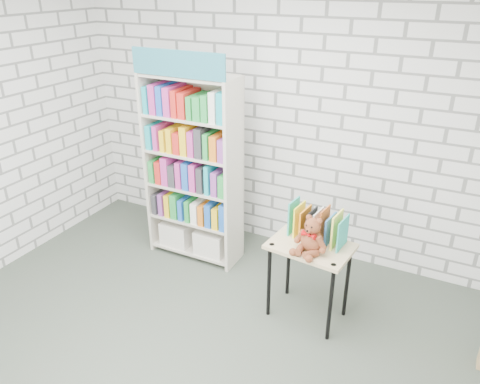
% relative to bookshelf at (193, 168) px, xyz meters
% --- Properties ---
extents(ground, '(4.50, 4.50, 0.00)m').
position_rel_bookshelf_xyz_m(ground, '(0.60, -1.36, -0.99)').
color(ground, '#3F483D').
rests_on(ground, ground).
extents(room_shell, '(4.52, 4.02, 2.81)m').
position_rel_bookshelf_xyz_m(room_shell, '(0.60, -1.36, 0.80)').
color(room_shell, silver).
rests_on(room_shell, ground).
extents(bookshelf, '(0.97, 0.38, 2.17)m').
position_rel_bookshelf_xyz_m(bookshelf, '(0.00, 0.00, 0.00)').
color(bookshelf, beige).
rests_on(bookshelf, ground).
extents(display_table, '(0.72, 0.54, 0.73)m').
position_rel_bookshelf_xyz_m(display_table, '(1.41, -0.45, -0.36)').
color(display_table, tan).
rests_on(display_table, ground).
extents(table_books, '(0.49, 0.26, 0.28)m').
position_rel_bookshelf_xyz_m(table_books, '(1.42, -0.34, -0.12)').
color(table_books, teal).
rests_on(table_books, display_table).
extents(teddy_bear, '(0.28, 0.28, 0.31)m').
position_rel_bookshelf_xyz_m(teddy_bear, '(1.44, -0.55, -0.14)').
color(teddy_bear, brown).
rests_on(teddy_bear, display_table).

